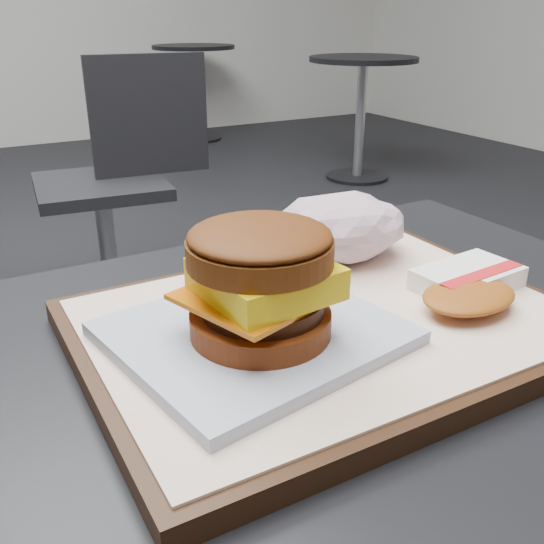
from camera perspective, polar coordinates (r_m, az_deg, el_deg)
The scene contains 7 objects.
serving_tray at distance 0.49m, azimuth 5.24°, elevation -5.07°, with size 0.38×0.28×0.02m.
breakfast_sandwich at distance 0.42m, azimuth -1.24°, elevation -2.09°, with size 0.22×0.20×0.09m.
hash_brown at distance 0.53m, azimuth 17.97°, elevation -1.23°, with size 0.12×0.10×0.02m.
crumpled_wrapper at distance 0.59m, azimuth 6.48°, elevation 4.24°, with size 0.13×0.11×0.06m, color silver, non-canonical shape.
neighbor_chair at distance 2.16m, azimuth -14.23°, elevation 9.37°, with size 0.62×0.46×0.88m.
bg_table_near at distance 3.94m, azimuth 8.46°, elevation 16.70°, with size 0.66×0.66×0.75m.
bg_table_far at distance 5.21m, azimuth -7.31°, elevation 18.38°, with size 0.66×0.66×0.75m.
Camera 1 is at (-0.19, -0.30, 1.01)m, focal length 40.00 mm.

